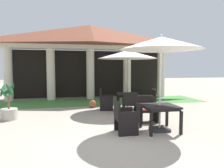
{
  "coord_description": "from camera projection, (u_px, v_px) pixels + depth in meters",
  "views": [
    {
      "loc": [
        -1.38,
        -4.97,
        1.8
      ],
      "look_at": [
        0.4,
        3.2,
        1.17
      ],
      "focal_mm": 33.59,
      "sensor_mm": 36.0,
      "label": 1
    }
  ],
  "objects": [
    {
      "name": "patio_chair_mid_left_west",
      "position": [
        106.0,
        100.0,
        9.06
      ],
      "size": [
        0.66,
        0.69,
        0.91
      ],
      "rotation": [
        0.0,
        0.0,
        -1.75
      ],
      "color": "black",
      "rests_on": "ground"
    },
    {
      "name": "background_pavilion",
      "position": [
        90.0,
        43.0,
        12.27
      ],
      "size": [
        10.17,
        2.82,
        4.3
      ],
      "color": "beige",
      "rests_on": "ground"
    },
    {
      "name": "patio_umbrella_near_foreground",
      "position": [
        161.0,
        44.0,
        5.85
      ],
      "size": [
        2.31,
        2.31,
        2.74
      ],
      "color": "#2D2D2D",
      "rests_on": "ground"
    },
    {
      "name": "patio_table_near_foreground",
      "position": [
        160.0,
        109.0,
        5.99
      ],
      "size": [
        0.95,
        0.95,
        0.74
      ],
      "rotation": [
        0.0,
        0.0,
        -0.02
      ],
      "color": "black",
      "rests_on": "ground"
    },
    {
      "name": "ground_plane",
      "position": [
        124.0,
        140.0,
        5.27
      ],
      "size": [
        60.0,
        60.0,
        0.0
      ],
      "primitive_type": "plane",
      "color": "#9E9384"
    },
    {
      "name": "patio_umbrella_mid_left",
      "position": [
        128.0,
        55.0,
        8.94
      ],
      "size": [
        2.53,
        2.53,
        2.62
      ],
      "color": "#2D2D2D",
      "rests_on": "ground"
    },
    {
      "name": "patio_chair_mid_left_east",
      "position": [
        149.0,
        100.0,
        9.12
      ],
      "size": [
        0.69,
        0.73,
        0.88
      ],
      "rotation": [
        0.0,
        0.0,
        1.39
      ],
      "color": "black",
      "rests_on": "ground"
    },
    {
      "name": "terracotta_urn",
      "position": [
        92.0,
        104.0,
        9.6
      ],
      "size": [
        0.32,
        0.32,
        0.43
      ],
      "color": "#9E5633",
      "rests_on": "ground"
    },
    {
      "name": "patio_chair_near_foreground_west",
      "position": [
        124.0,
        118.0,
        5.81
      ],
      "size": [
        0.57,
        0.65,
        0.89
      ],
      "rotation": [
        0.0,
        0.0,
        -1.59
      ],
      "color": "black",
      "rests_on": "ground"
    },
    {
      "name": "patio_table_mid_left",
      "position": [
        127.0,
        96.0,
        9.08
      ],
      "size": [
        1.01,
        1.01,
        0.71
      ],
      "rotation": [
        0.0,
        0.0,
        -0.18
      ],
      "color": "black",
      "rests_on": "ground"
    },
    {
      "name": "patio_chair_near_foreground_north",
      "position": [
        147.0,
        110.0,
        7.03
      ],
      "size": [
        0.64,
        0.53,
        0.86
      ],
      "rotation": [
        0.0,
        0.0,
        -3.16
      ],
      "color": "black",
      "rests_on": "ground"
    },
    {
      "name": "patio_chair_mid_left_south",
      "position": [
        130.0,
        104.0,
        8.15
      ],
      "size": [
        0.64,
        0.65,
        0.89
      ],
      "rotation": [
        0.0,
        0.0,
        -0.18
      ],
      "color": "black",
      "rests_on": "ground"
    },
    {
      "name": "lawn_strip",
      "position": [
        93.0,
        102.0,
        11.23
      ],
      "size": [
        11.97,
        2.67,
        0.01
      ],
      "primitive_type": "cube",
      "color": "#47843D",
      "rests_on": "ground"
    },
    {
      "name": "potted_palm_left_edge",
      "position": [
        9.0,
        110.0,
        7.32
      ],
      "size": [
        0.58,
        0.58,
        1.3
      ],
      "color": "#B2AD9E",
      "rests_on": "ground"
    }
  ]
}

